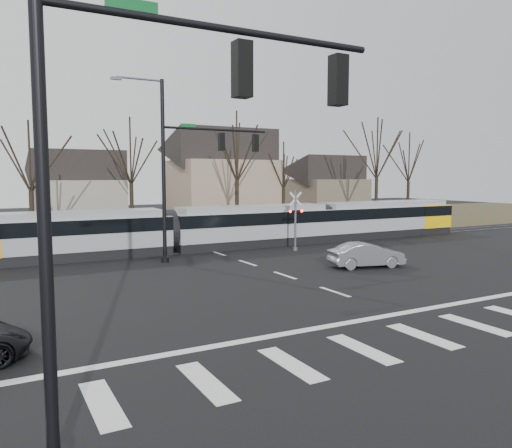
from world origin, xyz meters
name	(u,v)px	position (x,y,z in m)	size (l,w,h in m)	color
ground	(366,302)	(0.00, 0.00, 0.00)	(140.00, 140.00, 0.00)	black
grass_verge	(141,228)	(0.00, 32.00, 0.01)	(140.00, 28.00, 0.01)	#38331E
crosswalk	(450,330)	(0.00, -4.00, 0.01)	(27.00, 2.60, 0.01)	silver
stop_line	(400,313)	(0.00, -1.80, 0.01)	(28.00, 0.35, 0.01)	silver
lane_dashes	(206,249)	(0.00, 16.00, 0.01)	(0.18, 30.00, 0.01)	silver
rail_pair	(207,249)	(0.00, 15.80, 0.03)	(90.00, 1.52, 0.06)	#59595E
tram	(251,224)	(3.38, 16.00, 1.54)	(37.33, 2.77, 2.83)	gray
sedan	(366,255)	(5.04, 5.84, 0.66)	(4.25, 2.31, 1.33)	slate
signal_pole_near_left	(140,129)	(-10.41, -6.00, 5.70)	(9.28, 0.44, 10.20)	black
signal_pole_far	(190,162)	(-2.41, 12.50, 5.70)	(9.28, 0.44, 10.20)	black
rail_crossing_signal	(295,222)	(5.00, 12.79, 1.89)	(1.08, 0.36, 4.00)	#59595B
tree_row	(182,175)	(2.00, 26.00, 5.00)	(59.20, 7.20, 10.00)	black
house_b	(77,186)	(-5.00, 36.00, 3.97)	(8.64, 7.56, 7.65)	gray
house_c	(222,173)	(9.00, 33.00, 5.23)	(10.80, 8.64, 10.10)	gray
house_d	(327,184)	(24.00, 35.00, 3.97)	(8.64, 7.56, 7.65)	brown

